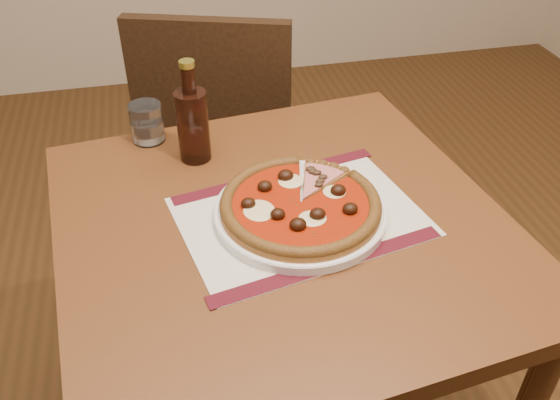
% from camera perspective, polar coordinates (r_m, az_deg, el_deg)
% --- Properties ---
extents(table, '(0.89, 0.89, 0.75)m').
position_cam_1_polar(table, '(1.15, 0.22, -5.82)').
color(table, brown).
rests_on(table, ground).
extents(chair_far, '(0.55, 0.55, 0.91)m').
position_cam_1_polar(chair_far, '(1.79, -5.63, 6.36)').
color(chair_far, black).
rests_on(chair_far, ground).
extents(placemat, '(0.48, 0.38, 0.00)m').
position_cam_1_polar(placemat, '(1.09, 1.95, -1.60)').
color(placemat, beige).
rests_on(placemat, table).
extents(plate, '(0.32, 0.32, 0.02)m').
position_cam_1_polar(plate, '(1.08, 1.96, -1.18)').
color(plate, white).
rests_on(plate, placemat).
extents(pizza, '(0.29, 0.29, 0.04)m').
position_cam_1_polar(pizza, '(1.07, 1.98, -0.36)').
color(pizza, '#AF6F2A').
rests_on(pizza, plate).
extents(ham_slice, '(0.12, 0.13, 0.02)m').
position_cam_1_polar(ham_slice, '(1.14, 4.18, 2.17)').
color(ham_slice, '#AF6F2A').
rests_on(ham_slice, plate).
extents(water_glass, '(0.08, 0.08, 0.09)m').
position_cam_1_polar(water_glass, '(1.32, -12.69, 7.26)').
color(water_glass, white).
rests_on(water_glass, table).
extents(bottle, '(0.06, 0.06, 0.22)m').
position_cam_1_polar(bottle, '(1.22, -8.41, 7.41)').
color(bottle, black).
rests_on(bottle, table).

